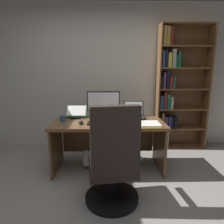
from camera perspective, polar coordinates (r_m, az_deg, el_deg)
The scene contains 14 objects.
ground_plane at distance 2.19m, azimuth -3.16°, elevation -28.58°, with size 7.60×7.60×0.00m, color gray.
wall_back at distance 3.69m, azimuth -2.43°, elevation 10.11°, with size 5.66×0.12×2.61m, color beige.
desk at distance 2.87m, azimuth -1.12°, elevation -6.28°, with size 1.57×0.70×0.72m.
bookshelf at distance 3.72m, azimuth 18.30°, elevation 6.19°, with size 0.92×0.27×2.21m.
office_chair at distance 2.08m, azimuth 0.40°, elevation -15.23°, with size 0.65×0.60×1.11m.
monitor at distance 2.92m, azimuth -2.51°, elevation 2.18°, with size 0.49×0.16×0.41m.
laptop at distance 2.99m, azimuth 6.60°, elevation -0.69°, with size 0.31×0.31×0.24m.
keyboard at distance 2.63m, azimuth -2.62°, elevation -3.28°, with size 0.42×0.15×0.02m, color black.
computer_mouse at distance 2.65m, azimuth -9.14°, elevation -3.12°, with size 0.06×0.10×0.04m, color black.
reading_stand_with_book at distance 3.04m, azimuth -10.38°, elevation -0.01°, with size 0.31×0.26×0.17m.
open_binder at distance 2.62m, azimuth 9.64°, elevation -3.45°, with size 0.42×0.31×0.02m.
notepad at distance 2.81m, azimuth 3.38°, elevation -2.39°, with size 0.15×0.21×0.01m, color white.
pen at distance 2.81m, azimuth 3.79°, elevation -2.21°, with size 0.01×0.01×0.14m, color maroon.
coffee_mug at distance 2.83m, azimuth -14.32°, elevation -1.81°, with size 0.08×0.08×0.09m, color #334C7A.
Camera 1 is at (0.07, -1.66, 1.42)m, focal length 31.07 mm.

